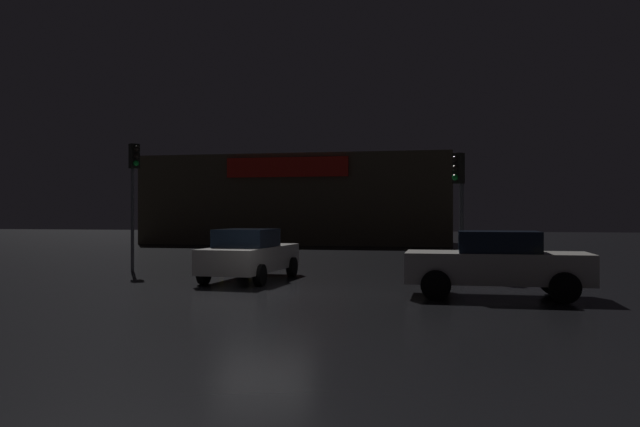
% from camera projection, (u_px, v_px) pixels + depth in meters
% --- Properties ---
extents(ground_plane, '(120.00, 120.00, 0.00)m').
position_uv_depth(ground_plane, '(264.00, 293.00, 16.89)').
color(ground_plane, black).
extents(store_building, '(20.86, 6.64, 5.97)m').
position_uv_depth(store_building, '(299.00, 200.00, 45.11)').
color(store_building, brown).
rests_on(store_building, ground).
extents(traffic_signal_main, '(0.43, 0.41, 4.54)m').
position_uv_depth(traffic_signal_main, '(134.00, 176.00, 23.29)').
color(traffic_signal_main, '#595B60').
rests_on(traffic_signal_main, ground).
extents(traffic_signal_opposite, '(0.41, 0.43, 4.05)m').
position_uv_depth(traffic_signal_opposite, '(459.00, 189.00, 21.47)').
color(traffic_signal_opposite, '#595B60').
rests_on(traffic_signal_opposite, ground).
extents(car_near, '(4.43, 1.93, 1.63)m').
position_uv_depth(car_near, '(497.00, 263.00, 16.06)').
color(car_near, silver).
rests_on(car_near, ground).
extents(car_far, '(2.17, 4.67, 1.59)m').
position_uv_depth(car_far, '(250.00, 255.00, 20.18)').
color(car_far, silver).
rests_on(car_far, ground).
extents(bollard_kerb_a, '(0.12, 0.12, 1.02)m').
position_uv_depth(bollard_kerb_a, '(249.00, 255.00, 24.21)').
color(bollard_kerb_a, gold).
rests_on(bollard_kerb_a, ground).
extents(bollard_kerb_b, '(0.08, 0.08, 1.26)m').
position_uv_depth(bollard_kerb_b, '(222.00, 252.00, 24.56)').
color(bollard_kerb_b, gold).
rests_on(bollard_kerb_b, ground).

